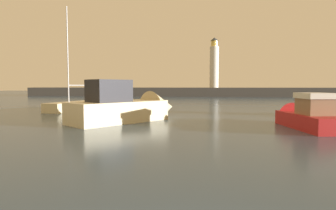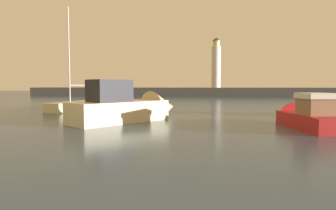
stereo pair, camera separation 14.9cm
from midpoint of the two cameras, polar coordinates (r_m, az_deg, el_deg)
ground_plane at (r=36.51m, az=6.94°, el=-0.28°), size 220.00×220.00×0.00m
breakwater at (r=70.49m, az=7.20°, el=2.60°), size 89.85×6.41×2.20m
lighthouse at (r=70.71m, az=9.23°, el=8.15°), size 2.17×2.17×12.18m
motorboat_2 at (r=21.72m, az=-7.18°, el=-0.48°), size 7.84×9.10×3.62m
motorboat_3 at (r=20.18m, az=25.15°, el=-2.02°), size 3.08×7.00×2.68m
sailboat_moored at (r=31.64m, az=-18.67°, el=-0.12°), size 3.56×7.10×10.68m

